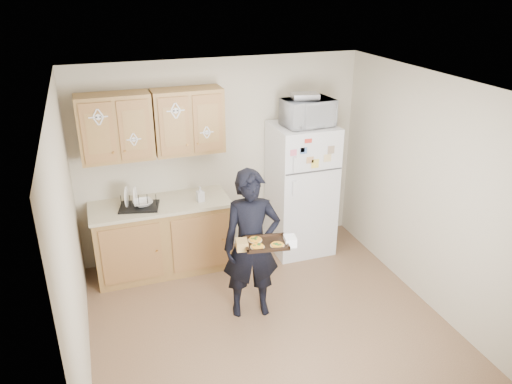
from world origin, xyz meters
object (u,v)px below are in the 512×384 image
at_px(dish_rack, 139,201).
at_px(person, 251,245).
at_px(refrigerator, 301,189).
at_px(baking_tray, 266,244).
at_px(microwave, 308,113).

bearing_deg(dish_rack, person, -48.37).
bearing_deg(person, refrigerator, 56.74).
relative_size(refrigerator, baking_tray, 4.10).
bearing_deg(microwave, refrigerator, 112.77).
distance_m(refrigerator, dish_rack, 2.05).
bearing_deg(dish_rack, baking_tray, -53.50).
relative_size(baking_tray, dish_rack, 0.94).
xyz_separation_m(refrigerator, dish_rack, (-2.04, 0.01, 0.14)).
distance_m(baking_tray, microwave, 1.92).
distance_m(refrigerator, person, 1.53).
bearing_deg(refrigerator, person, -133.18).
relative_size(person, dish_rack, 3.71).
distance_m(person, baking_tray, 0.34).
relative_size(person, microwave, 2.77).
bearing_deg(microwave, person, -140.53).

